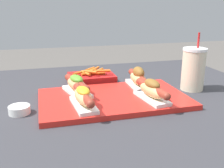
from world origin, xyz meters
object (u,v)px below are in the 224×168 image
object	(u,v)px
hot_dog_3	(138,78)
sauce_bowl	(19,109)
hot_dog_1	(152,90)
fries_basket	(92,77)
hot_dog_2	(77,85)
serving_tray	(113,99)
hot_dog_0	(83,97)
drink_cup	(193,69)

from	to	relation	value
hot_dog_3	sauce_bowl	bearing A→B (deg)	-166.13
hot_dog_1	fries_basket	distance (m)	0.36
hot_dog_2	fries_basket	xyz separation A→B (m)	(0.09, 0.19, -0.03)
serving_tray	hot_dog_3	bearing A→B (deg)	32.78
sauce_bowl	fries_basket	distance (m)	0.41
hot_dog_0	serving_tray	bearing A→B (deg)	29.88
hot_dog_2	hot_dog_3	xyz separation A→B (m)	(0.25, 0.01, 0.00)
hot_dog_1	fries_basket	xyz separation A→B (m)	(-0.15, 0.32, -0.03)
hot_dog_2	sauce_bowl	world-z (taller)	hot_dog_2
hot_dog_1	fries_basket	size ratio (longest dim) A/B	1.01
hot_dog_0	hot_dog_1	xyz separation A→B (m)	(0.24, 0.00, 0.00)
sauce_bowl	fries_basket	world-z (taller)	fries_basket
drink_cup	hot_dog_0	bearing A→B (deg)	-166.27
hot_dog_2	fries_basket	bearing A→B (deg)	64.33
serving_tray	fries_basket	xyz separation A→B (m)	(-0.03, 0.26, 0.01)
sauce_bowl	drink_cup	bearing A→B (deg)	6.38
drink_cup	hot_dog_3	bearing A→B (deg)	170.84
sauce_bowl	fries_basket	bearing A→B (deg)	44.78
serving_tray	drink_cup	world-z (taller)	drink_cup
hot_dog_3	sauce_bowl	world-z (taller)	hot_dog_3
hot_dog_2	hot_dog_3	distance (m)	0.25
fries_basket	hot_dog_2	bearing A→B (deg)	-115.67
hot_dog_2	drink_cup	distance (m)	0.47
serving_tray	fries_basket	size ratio (longest dim) A/B	2.60
fries_basket	hot_dog_0	bearing A→B (deg)	-105.41
serving_tray	hot_dog_2	xyz separation A→B (m)	(-0.12, 0.07, 0.04)
serving_tray	drink_cup	xyz separation A→B (m)	(0.34, 0.04, 0.08)
serving_tray	hot_dog_3	xyz separation A→B (m)	(0.12, 0.08, 0.04)
hot_dog_3	sauce_bowl	distance (m)	0.46
hot_dog_2	hot_dog_3	world-z (taller)	hot_dog_3
drink_cup	fries_basket	distance (m)	0.43
hot_dog_1	hot_dog_3	world-z (taller)	hot_dog_3
sauce_bowl	drink_cup	world-z (taller)	drink_cup
hot_dog_3	drink_cup	xyz separation A→B (m)	(0.22, -0.04, 0.03)
drink_cup	fries_basket	bearing A→B (deg)	150.26
hot_dog_1	sauce_bowl	bearing A→B (deg)	175.06
hot_dog_2	drink_cup	size ratio (longest dim) A/B	0.86
hot_dog_0	sauce_bowl	xyz separation A→B (m)	(-0.20, 0.04, -0.04)
hot_dog_0	fries_basket	size ratio (longest dim) A/B	1.02
serving_tray	hot_dog_0	size ratio (longest dim) A/B	2.56
sauce_bowl	hot_dog_0	bearing A→B (deg)	-11.10
serving_tray	drink_cup	bearing A→B (deg)	7.39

